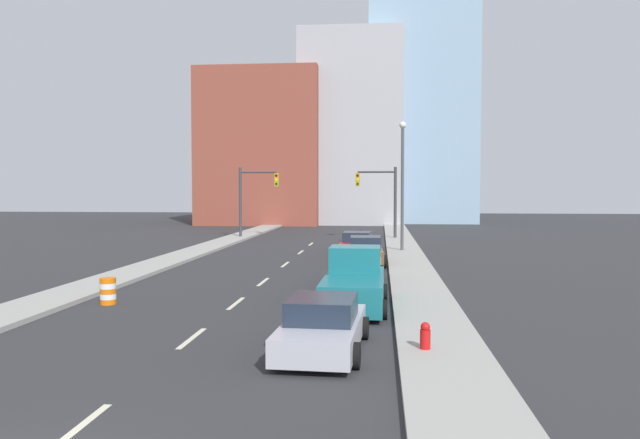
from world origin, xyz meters
The scene contains 22 objects.
sidewalk_left centered at (-6.72, 47.97, 0.08)m, with size 2.24×95.94×0.17m.
sidewalk_right centered at (6.72, 47.97, 0.08)m, with size 2.24×95.94×0.17m.
lane_stripe_at_2m centered at (0.00, 2.00, 0.00)m, with size 0.16×2.40×0.01m, color beige.
lane_stripe_at_9m centered at (0.00, 8.52, 0.00)m, with size 0.16×2.40×0.01m, color beige.
lane_stripe_at_14m centered at (0.00, 13.80, 0.00)m, with size 0.16×2.40×0.01m, color beige.
lane_stripe_at_19m centered at (0.00, 19.02, 0.00)m, with size 0.16×2.40×0.01m, color beige.
lane_stripe_at_25m centered at (0.00, 25.45, 0.00)m, with size 0.16×2.40×0.01m, color beige.
lane_stripe_at_32m centered at (0.00, 32.13, 0.00)m, with size 0.16×2.40×0.01m, color beige.
lane_stripe_at_38m centered at (0.00, 38.18, 0.00)m, with size 0.16×2.40×0.01m, color beige.
building_brick_left centered at (-8.76, 67.76, 8.92)m, with size 14.00×16.00×17.83m.
building_office_center centered at (1.73, 71.76, 11.20)m, with size 12.00×20.00×22.40m.
building_glass_right centered at (10.21, 75.76, 16.89)m, with size 13.00×20.00×33.77m.
traffic_signal_left centered at (-5.53, 43.00, 3.77)m, with size 3.35×0.35×5.92m.
traffic_signal_right centered at (5.45, 43.00, 3.77)m, with size 3.35×0.35×5.92m.
traffic_barrel centered at (-4.50, 13.18, 0.47)m, with size 0.56×0.56×0.95m.
street_lamp centered at (6.57, 32.44, 4.89)m, with size 0.44×0.44×8.44m.
fire_hydrant centered at (6.27, 7.32, 0.41)m, with size 0.26×0.26×0.84m.
sedan_silver centered at (3.71, 7.49, 0.63)m, with size 2.31×4.70×1.39m.
pickup_truck_teal centered at (4.27, 13.37, 0.84)m, with size 2.34×5.35×2.08m.
sedan_gray centered at (4.22, 19.10, 0.69)m, with size 2.25×4.68×1.54m.
sedan_brown centered at (4.37, 25.71, 0.71)m, with size 2.24×4.60×1.55m.
sedan_red centered at (3.71, 30.96, 0.65)m, with size 2.32×4.49×1.43m.
Camera 1 is at (5.15, -8.04, 4.11)m, focal length 35.00 mm.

